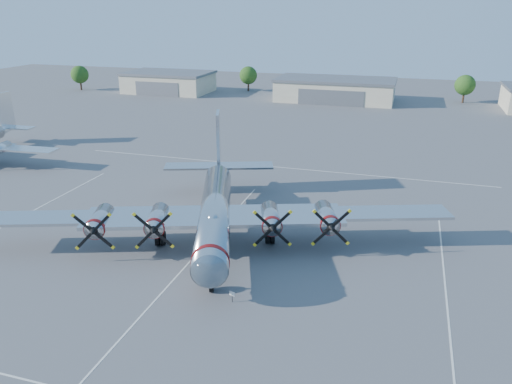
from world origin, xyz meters
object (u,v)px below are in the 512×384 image
(hangar_west, at_px, (169,82))
(tree_west, at_px, (248,75))
(hangar_center, at_px, (335,89))
(main_bomber_b29, at_px, (216,235))
(tree_far_west, at_px, (80,75))
(info_placard, at_px, (232,295))
(tree_east, at_px, (465,85))

(hangar_west, bearing_deg, tree_west, 21.89)
(hangar_center, height_order, main_bomber_b29, hangar_center)
(tree_west, distance_m, main_bomber_b29, 92.65)
(hangar_center, relative_size, tree_far_west, 4.31)
(hangar_west, height_order, tree_far_west, tree_far_west)
(tree_west, height_order, info_placard, tree_west)
(hangar_center, relative_size, tree_west, 4.31)
(hangar_center, distance_m, main_bomber_b29, 81.05)
(tree_far_west, xyz_separation_m, tree_east, (100.00, 10.00, 0.00))
(tree_far_west, distance_m, tree_west, 46.57)
(tree_east, distance_m, info_placard, 101.02)
(tree_far_west, relative_size, tree_west, 1.00)
(tree_west, xyz_separation_m, main_bomber_b29, (25.26, -89.04, -4.22))
(tree_west, relative_size, tree_east, 1.00)
(tree_far_west, distance_m, main_bomber_b29, 104.35)
(tree_east, xyz_separation_m, main_bomber_b29, (-29.74, -87.04, -4.22))
(hangar_center, height_order, tree_west, tree_west)
(info_placard, bearing_deg, tree_west, 123.53)
(hangar_west, bearing_deg, main_bomber_b29, -60.80)
(tree_west, distance_m, info_placard, 104.77)
(hangar_center, distance_m, tree_east, 30.64)
(hangar_center, height_order, info_placard, hangar_center)
(hangar_west, relative_size, tree_west, 3.40)
(tree_east, height_order, main_bomber_b29, tree_east)
(main_bomber_b29, bearing_deg, tree_far_west, 113.02)
(hangar_west, bearing_deg, tree_east, 4.60)
(tree_east, relative_size, info_placard, 7.09)
(tree_far_west, bearing_deg, hangar_center, 3.24)
(main_bomber_b29, bearing_deg, hangar_center, 70.84)
(tree_far_west, height_order, info_placard, tree_far_west)
(tree_west, height_order, main_bomber_b29, tree_west)
(hangar_west, distance_m, main_bomber_b29, 92.83)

